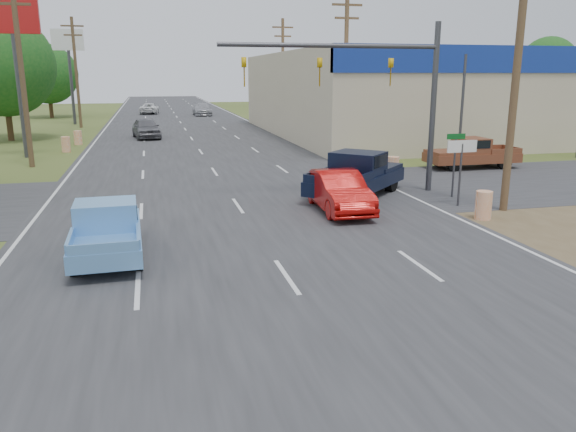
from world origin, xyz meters
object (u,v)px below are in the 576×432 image
object	(u,v)px
red_convertible	(339,192)
distant_car_silver	(202,109)
distant_car_grey	(146,128)
brown_pickup	(470,153)
blue_pickup	(107,228)
distant_car_white	(149,109)
navy_pickup	(358,174)

from	to	relation	value
red_convertible	distant_car_silver	xyz separation A→B (m)	(-0.29, 51.46, 0.01)
red_convertible	distant_car_grey	size ratio (longest dim) A/B	0.96
brown_pickup	distant_car_grey	size ratio (longest dim) A/B	1.06
red_convertible	distant_car_silver	distance (m)	51.46
blue_pickup	distant_car_white	bearing A→B (deg)	86.86
navy_pickup	distant_car_white	size ratio (longest dim) A/B	1.14
brown_pickup	distant_car_white	bearing A→B (deg)	19.12
distant_car_white	blue_pickup	bearing A→B (deg)	93.23
blue_pickup	brown_pickup	bearing A→B (deg)	29.87
distant_car_silver	distant_car_white	world-z (taller)	distant_car_silver
red_convertible	navy_pickup	distance (m)	2.88
red_convertible	distant_car_white	bearing A→B (deg)	98.54
navy_pickup	blue_pickup	bearing A→B (deg)	-104.23
brown_pickup	distant_car_grey	bearing A→B (deg)	41.64
navy_pickup	distant_car_white	bearing A→B (deg)	143.23
distant_car_white	distant_car_silver	bearing A→B (deg)	149.44
blue_pickup	navy_pickup	world-z (taller)	navy_pickup
red_convertible	blue_pickup	size ratio (longest dim) A/B	0.95
distant_car_grey	distant_car_silver	bearing A→B (deg)	67.36
blue_pickup	navy_pickup	size ratio (longest dim) A/B	0.86
blue_pickup	distant_car_silver	bearing A→B (deg)	80.23
distant_car_grey	distant_car_white	distance (m)	29.10
brown_pickup	distant_car_white	distance (m)	51.01
red_convertible	distant_car_grey	distance (m)	27.66
blue_pickup	distant_car_white	size ratio (longest dim) A/B	0.99
red_convertible	brown_pickup	bearing A→B (deg)	39.20
brown_pickup	navy_pickup	bearing A→B (deg)	122.38
navy_pickup	distant_car_white	world-z (taller)	navy_pickup
red_convertible	navy_pickup	world-z (taller)	navy_pickup
distant_car_silver	red_convertible	bearing A→B (deg)	-90.13
blue_pickup	brown_pickup	xyz separation A→B (m)	(17.92, 11.08, 0.05)
blue_pickup	brown_pickup	world-z (taller)	brown_pickup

